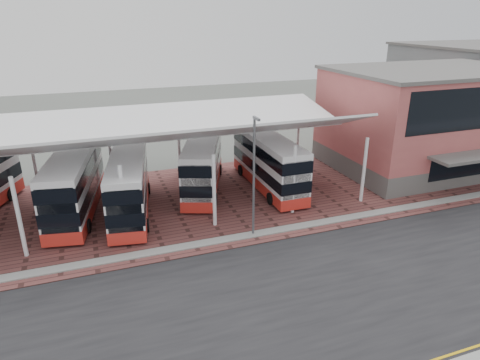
# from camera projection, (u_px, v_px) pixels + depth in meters

# --- Properties ---
(ground) EXTENTS (140.00, 140.00, 0.00)m
(ground) POSITION_uv_depth(u_px,v_px,m) (262.00, 295.00, 22.47)
(ground) COLOR #4F534D
(road) EXTENTS (120.00, 14.00, 0.02)m
(road) POSITION_uv_depth(u_px,v_px,m) (269.00, 307.00, 21.59)
(road) COLOR black
(road) RESTS_ON ground
(forecourt) EXTENTS (72.00, 16.00, 0.06)m
(forecourt) POSITION_uv_depth(u_px,v_px,m) (223.00, 197.00, 34.49)
(forecourt) COLOR brown
(forecourt) RESTS_ON ground
(north_kerb) EXTENTS (120.00, 0.80, 0.14)m
(north_kerb) POSITION_uv_depth(u_px,v_px,m) (225.00, 240.00, 27.88)
(north_kerb) COLOR gray
(north_kerb) RESTS_ON ground
(canopy) EXTENTS (37.00, 11.63, 7.07)m
(canopy) POSITION_uv_depth(u_px,v_px,m) (111.00, 134.00, 30.67)
(canopy) COLOR white
(canopy) RESTS_ON ground
(terminal) EXTENTS (18.40, 14.40, 9.25)m
(terminal) POSITION_uv_depth(u_px,v_px,m) (431.00, 118.00, 40.30)
(terminal) COLOR #575552
(terminal) RESTS_ON ground
(lamp_east) EXTENTS (0.16, 0.90, 8.07)m
(lamp_east) POSITION_uv_depth(u_px,v_px,m) (254.00, 174.00, 27.03)
(lamp_east) COLOR #54565B
(lamp_east) RESTS_ON ground
(bus_2) EXTENTS (4.45, 11.28, 4.54)m
(bus_2) POSITION_uv_depth(u_px,v_px,m) (75.00, 184.00, 31.01)
(bus_2) COLOR silver
(bus_2) RESTS_ON forecourt
(bus_3) EXTENTS (4.09, 10.72, 4.31)m
(bus_3) POSITION_uv_depth(u_px,v_px,m) (129.00, 186.00, 30.99)
(bus_3) COLOR silver
(bus_3) RESTS_ON forecourt
(bus_4) EXTENTS (5.99, 10.68, 4.33)m
(bus_4) POSITION_uv_depth(u_px,v_px,m) (203.00, 164.00, 35.32)
(bus_4) COLOR silver
(bus_4) RESTS_ON forecourt
(bus_5) EXTENTS (2.77, 10.73, 4.41)m
(bus_5) POSITION_uv_depth(u_px,v_px,m) (268.00, 163.00, 35.64)
(bus_5) COLOR silver
(bus_5) RESTS_ON forecourt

